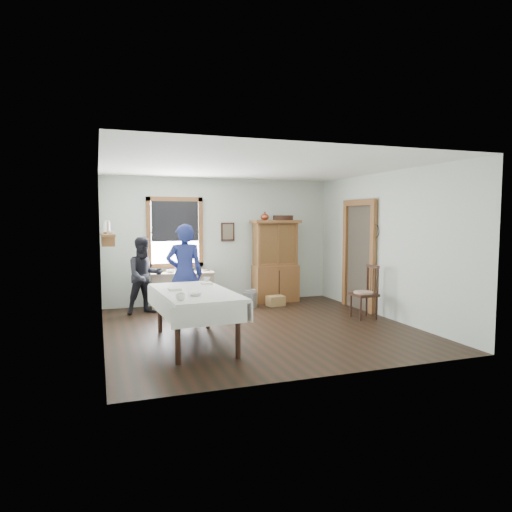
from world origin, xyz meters
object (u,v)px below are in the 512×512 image
object	(u,v)px
dining_table	(195,317)
figure_dark	(145,278)
woman_blue	(185,278)
spindle_chair	(364,292)
pail	(250,300)
work_counter	(182,290)
wicker_basket	(276,301)
china_hutch	(275,261)

from	to	relation	value
dining_table	figure_dark	size ratio (longest dim) A/B	1.44
woman_blue	spindle_chair	bearing A→B (deg)	174.73
pail	figure_dark	bearing A→B (deg)	178.41
work_counter	woman_blue	distance (m)	1.55
pail	woman_blue	bearing A→B (deg)	-146.48
work_counter	pail	distance (m)	1.42
wicker_basket	figure_dark	distance (m)	2.75
china_hutch	dining_table	distance (m)	3.72
dining_table	figure_dark	xyz separation A→B (m)	(-0.48, 2.43, 0.29)
spindle_chair	figure_dark	distance (m)	4.17
dining_table	wicker_basket	distance (m)	3.21
china_hutch	work_counter	bearing A→B (deg)	179.69
spindle_chair	dining_table	bearing A→B (deg)	-170.18
figure_dark	pail	bearing A→B (deg)	-13.40
woman_blue	work_counter	bearing A→B (deg)	-91.70
work_counter	woman_blue	size ratio (longest dim) A/B	0.80
wicker_basket	pail	bearing A→B (deg)	175.20
pail	figure_dark	xyz separation A→B (m)	(-2.13, 0.06, 0.53)
pail	china_hutch	bearing A→B (deg)	31.00
woman_blue	pail	bearing A→B (deg)	-139.80
china_hutch	dining_table	size ratio (longest dim) A/B	0.91
dining_table	woman_blue	xyz separation A→B (m)	(0.10, 1.34, 0.41)
wicker_basket	woman_blue	world-z (taller)	woman_blue
china_hutch	pail	size ratio (longest dim) A/B	5.67
wicker_basket	figure_dark	size ratio (longest dim) A/B	0.26
spindle_chair	wicker_basket	size ratio (longest dim) A/B	2.78
dining_table	wicker_basket	bearing A→B (deg)	46.53
china_hutch	woman_blue	xyz separation A→B (m)	(-2.29, -1.47, -0.09)
spindle_chair	wicker_basket	bearing A→B (deg)	121.75
dining_table	work_counter	bearing A→B (deg)	83.60
work_counter	china_hutch	xyz separation A→B (m)	(2.07, -0.00, 0.53)
dining_table	woman_blue	distance (m)	1.41
figure_dark	dining_table	bearing A→B (deg)	-90.53
china_hutch	spindle_chair	size ratio (longest dim) A/B	1.82
dining_table	spindle_chair	distance (m)	3.36
work_counter	pail	bearing A→B (deg)	-14.46
spindle_chair	pail	xyz separation A→B (m)	(-1.64, 1.70, -0.34)
work_counter	spindle_chair	size ratio (longest dim) A/B	1.30
wicker_basket	woman_blue	size ratio (longest dim) A/B	0.22
china_hutch	wicker_basket	xyz separation A→B (m)	(-0.19, -0.49, -0.79)
china_hutch	pail	xyz separation A→B (m)	(-0.74, -0.44, -0.74)
pail	dining_table	bearing A→B (deg)	-124.86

